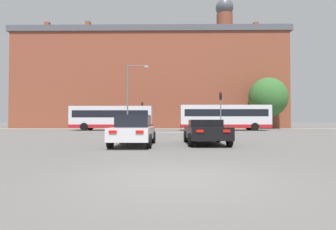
{
  "coord_description": "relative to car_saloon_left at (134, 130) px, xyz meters",
  "views": [
    {
      "loc": [
        -0.11,
        -5.63,
        1.21
      ],
      "look_at": [
        -0.48,
        25.27,
        1.93
      ],
      "focal_mm": 28.0,
      "sensor_mm": 36.0,
      "label": 1
    }
  ],
  "objects": [
    {
      "name": "brick_civic_building",
      "position": [
        -1.87,
        37.77,
        8.21
      ],
      "size": [
        48.92,
        13.37,
        25.06
      ],
      "color": "brown",
      "rests_on": "ground_plane"
    },
    {
      "name": "pedestrian_walking_east",
      "position": [
        7.49,
        29.82,
        0.2
      ],
      "size": [
        0.45,
        0.35,
        1.64
      ],
      "rotation": [
        0.0,
        0.0,
        2.77
      ],
      "color": "#333851",
      "rests_on": "ground_plane"
    },
    {
      "name": "pedestrian_waiting",
      "position": [
        8.09,
        29.2,
        0.17
      ],
      "size": [
        0.44,
        0.3,
        1.6
      ],
      "rotation": [
        0.0,
        0.0,
        2.93
      ],
      "color": "brown",
      "rests_on": "ground_plane"
    },
    {
      "name": "traffic_light_far_left",
      "position": [
        -2.73,
        28.3,
        2.06
      ],
      "size": [
        0.26,
        0.31,
        4.19
      ],
      "color": "slate",
      "rests_on": "ground_plane"
    },
    {
      "name": "bus_crossing_trailing",
      "position": [
        -5.9,
        21.21,
        0.92
      ],
      "size": [
        10.49,
        2.76,
        3.13
      ],
      "rotation": [
        0.0,
        0.0,
        1.57
      ],
      "color": "silver",
      "rests_on": "ground_plane"
    },
    {
      "name": "tree_by_building",
      "position": [
        17.27,
        28.85,
        4.22
      ],
      "size": [
        6.02,
        6.02,
        8.15
      ],
      "color": "#4C3823",
      "rests_on": "ground_plane"
    },
    {
      "name": "street_lamp_junction",
      "position": [
        -2.49,
        15.39,
        3.76
      ],
      "size": [
        2.38,
        0.36,
        7.38
      ],
      "color": "slate",
      "rests_on": "ground_plane"
    },
    {
      "name": "ground_plane",
      "position": [
        1.95,
        -7.28,
        -0.76
      ],
      "size": [
        400.0,
        400.0,
        0.0
      ],
      "primitive_type": "plane",
      "color": "#605E5B"
    },
    {
      "name": "traffic_light_near_right",
      "position": [
        7.19,
        15.36,
        2.15
      ],
      "size": [
        0.26,
        0.31,
        4.34
      ],
      "color": "slate",
      "rests_on": "ground_plane"
    },
    {
      "name": "car_roadster_right",
      "position": [
        3.64,
        0.84,
        -0.1
      ],
      "size": [
        2.16,
        4.29,
        1.28
      ],
      "rotation": [
        0.0,
        0.0,
        0.03
      ],
      "color": "black",
      "rests_on": "ground_plane"
    },
    {
      "name": "car_saloon_left",
      "position": [
        0.0,
        0.0,
        0.0
      ],
      "size": [
        1.94,
        4.46,
        1.51
      ],
      "rotation": [
        0.0,
        0.0,
        -0.0
      ],
      "color": "silver",
      "rests_on": "ground_plane"
    },
    {
      "name": "bus_crossing_lead",
      "position": [
        8.79,
        21.29,
        1.0
      ],
      "size": [
        11.46,
        2.77,
        3.27
      ],
      "rotation": [
        0.0,
        0.0,
        1.57
      ],
      "color": "silver",
      "rests_on": "ground_plane"
    },
    {
      "name": "far_pavement",
      "position": [
        1.95,
        29.04,
        -0.75
      ],
      "size": [
        68.29,
        2.5,
        0.01
      ],
      "primitive_type": "cube",
      "color": "gray",
      "rests_on": "ground_plane"
    },
    {
      "name": "pedestrian_walking_west",
      "position": [
        -1.82,
        28.88,
        0.2
      ],
      "size": [
        0.44,
        0.3,
        1.64
      ],
      "rotation": [
        0.0,
        0.0,
        0.21
      ],
      "color": "#333851",
      "rests_on": "ground_plane"
    },
    {
      "name": "stop_line_strip",
      "position": [
        1.95,
        14.79,
        -0.76
      ],
      "size": [
        7.46,
        0.3,
        0.01
      ],
      "primitive_type": "cube",
      "color": "silver",
      "rests_on": "ground_plane"
    }
  ]
}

